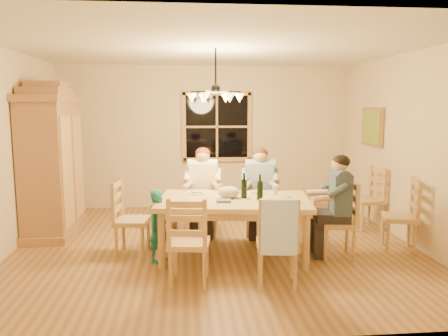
{
  "coord_description": "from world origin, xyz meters",
  "views": [
    {
      "loc": [
        -0.43,
        -5.87,
        1.95
      ],
      "look_at": [
        0.12,
        0.1,
        1.09
      ],
      "focal_mm": 35.0,
      "sensor_mm": 36.0,
      "label": 1
    }
  ],
  "objects": [
    {
      "name": "plate_slate",
      "position": [
        0.85,
        -0.44,
        0.77
      ],
      "size": [
        0.26,
        0.26,
        0.02
      ],
      "primitive_type": "cylinder",
      "color": "white",
      "rests_on": "dining_table"
    },
    {
      "name": "wine_glass_b",
      "position": [
        0.76,
        -0.29,
        0.83
      ],
      "size": [
        0.06,
        0.06,
        0.14
      ],
      "primitive_type": "cylinder",
      "color": "silver",
      "rests_on": "dining_table"
    },
    {
      "name": "wall_right",
      "position": [
        2.75,
        0.0,
        1.35
      ],
      "size": [
        0.02,
        5.0,
        2.7
      ],
      "primitive_type": "cube",
      "color": "beige",
      "rests_on": "floor"
    },
    {
      "name": "chair_near_left",
      "position": [
        -0.39,
        -1.23,
        0.3
      ],
      "size": [
        0.49,
        0.47,
        0.99
      ],
      "rotation": [
        0.0,
        0.0,
        -0.13
      ],
      "color": "#AD7D4C",
      "rests_on": "floor"
    },
    {
      "name": "adult_slate_man",
      "position": [
        1.53,
        -0.56,
        0.84
      ],
      "size": [
        0.47,
        0.43,
        0.87
      ],
      "rotation": [
        0.0,
        0.0,
        1.44
      ],
      "color": "#3B4C5E",
      "rests_on": "floor"
    },
    {
      "name": "wall_back",
      "position": [
        0.0,
        2.5,
        1.35
      ],
      "size": [
        5.5,
        0.02,
        2.7
      ],
      "primitive_type": "cube",
      "color": "beige",
      "rests_on": "floor"
    },
    {
      "name": "dining_table",
      "position": [
        0.21,
        -0.39,
        0.66
      ],
      "size": [
        2.06,
        1.41,
        0.76
      ],
      "rotation": [
        0.0,
        0.0,
        -0.13
      ],
      "color": "#AC8A4C",
      "rests_on": "floor"
    },
    {
      "name": "wine_bottle_b",
      "position": [
        0.52,
        -0.5,
        0.93
      ],
      "size": [
        0.08,
        0.08,
        0.33
      ],
      "primitive_type": "cylinder",
      "color": "black",
      "rests_on": "dining_table"
    },
    {
      "name": "adult_plaid_man",
      "position": [
        0.69,
        0.46,
        0.84
      ],
      "size": [
        0.43,
        0.47,
        0.87
      ],
      "rotation": [
        0.0,
        0.0,
        3.01
      ],
      "color": "#2F5282",
      "rests_on": "floor"
    },
    {
      "name": "ceiling",
      "position": [
        0.0,
        0.0,
        2.7
      ],
      "size": [
        5.5,
        5.0,
        0.02
      ],
      "primitive_type": "cube",
      "color": "white",
      "rests_on": "wall_back"
    },
    {
      "name": "wine_bottle_a",
      "position": [
        0.34,
        -0.36,
        0.93
      ],
      "size": [
        0.08,
        0.08,
        0.33
      ],
      "primitive_type": "cylinder",
      "color": "black",
      "rests_on": "dining_table"
    },
    {
      "name": "chandelier",
      "position": [
        -0.0,
        0.0,
        2.08
      ],
      "size": [
        0.77,
        0.68,
        0.71
      ],
      "color": "black",
      "rests_on": "ceiling"
    },
    {
      "name": "cloth_bundle",
      "position": [
        0.14,
        -0.34,
        0.84
      ],
      "size": [
        0.28,
        0.22,
        0.15
      ],
      "primitive_type": "ellipsoid",
      "color": "#BCB088",
      "rests_on": "dining_table"
    },
    {
      "name": "plate_woman",
      "position": [
        -0.25,
        -0.01,
        0.77
      ],
      "size": [
        0.26,
        0.26,
        0.02
      ],
      "primitive_type": "cylinder",
      "color": "white",
      "rests_on": "dining_table"
    },
    {
      "name": "armoire",
      "position": [
        -2.42,
        0.88,
        1.06
      ],
      "size": [
        0.66,
        1.4,
        2.3
      ],
      "color": "olive",
      "rests_on": "floor"
    },
    {
      "name": "chair_spare_front",
      "position": [
        2.45,
        -0.39,
        0.3
      ],
      "size": [
        0.52,
        0.54,
        0.99
      ],
      "rotation": [
        0.0,
        0.0,
        1.29
      ],
      "color": "#AD7D4C",
      "rests_on": "floor"
    },
    {
      "name": "cap",
      "position": [
        0.76,
        -0.79,
        0.82
      ],
      "size": [
        0.2,
        0.2,
        0.11
      ],
      "primitive_type": "ellipsoid",
      "color": "tan",
      "rests_on": "dining_table"
    },
    {
      "name": "plate_plaid",
      "position": [
        0.54,
        -0.09,
        0.77
      ],
      "size": [
        0.26,
        0.26,
        0.02
      ],
      "primitive_type": "cylinder",
      "color": "white",
      "rests_on": "dining_table"
    },
    {
      "name": "wine_glass_a",
      "position": [
        0.06,
        -0.09,
        0.83
      ],
      "size": [
        0.06,
        0.06,
        0.14
      ],
      "primitive_type": "cylinder",
      "color": "silver",
      "rests_on": "dining_table"
    },
    {
      "name": "chair_far_right",
      "position": [
        0.69,
        0.46,
        0.3
      ],
      "size": [
        0.49,
        0.47,
        0.99
      ],
      "rotation": [
        0.0,
        0.0,
        3.01
      ],
      "color": "#AD7D4C",
      "rests_on": "floor"
    },
    {
      "name": "adult_woman",
      "position": [
        -0.15,
        0.57,
        0.84
      ],
      "size": [
        0.43,
        0.47,
        0.87
      ],
      "rotation": [
        0.0,
        0.0,
        3.01
      ],
      "color": "beige",
      "rests_on": "floor"
    },
    {
      "name": "chair_end_right",
      "position": [
        1.53,
        -0.56,
        0.3
      ],
      "size": [
        0.47,
        0.49,
        0.99
      ],
      "rotation": [
        0.0,
        0.0,
        1.44
      ],
      "color": "#AD7D4C",
      "rests_on": "floor"
    },
    {
      "name": "towel",
      "position": [
        0.54,
        -1.54,
        0.7
      ],
      "size": [
        0.39,
        0.15,
        0.58
      ],
      "primitive_type": "cube",
      "rotation": [
        0.0,
        0.0,
        -0.13
      ],
      "color": "#B1C9F0",
      "rests_on": "chair_near_right"
    },
    {
      "name": "child",
      "position": [
        -0.75,
        -0.52,
        0.46
      ],
      "size": [
        0.38,
        0.4,
        0.92
      ],
      "primitive_type": "imported",
      "rotation": [
        0.0,
        0.0,
        0.9
      ],
      "color": "#1A7577",
      "rests_on": "floor"
    },
    {
      "name": "window",
      "position": [
        0.2,
        2.47,
        1.55
      ],
      "size": [
        1.3,
        0.06,
        1.3
      ],
      "color": "black",
      "rests_on": "wall_back"
    },
    {
      "name": "chair_near_right",
      "position": [
        0.57,
        -1.35,
        0.3
      ],
      "size": [
        0.49,
        0.47,
        0.99
      ],
      "rotation": [
        0.0,
        0.0,
        -0.13
      ],
      "color": "#AD7D4C",
      "rests_on": "floor"
    },
    {
      "name": "chair_end_left",
      "position": [
        -1.12,
        -0.22,
        0.3
      ],
      "size": [
        0.47,
        0.49,
        0.99
      ],
      "rotation": [
        0.0,
        0.0,
        -1.7
      ],
      "color": "#AD7D4C",
      "rests_on": "floor"
    },
    {
      "name": "floor",
      "position": [
        0.0,
        0.0,
        0.0
      ],
      "size": [
        5.5,
        5.5,
        0.0
      ],
      "primitive_type": "plane",
      "color": "brown",
      "rests_on": "ground"
    },
    {
      "name": "chair_far_left",
      "position": [
        -0.15,
        0.57,
        0.3
      ],
      "size": [
        0.49,
        0.47,
        0.99
      ],
      "rotation": [
        0.0,
        0.0,
        3.01
      ],
      "color": "#AD7D4C",
      "rests_on": "floor"
    },
    {
      "name": "wall_left",
      "position": [
        -2.75,
        0.0,
        1.35
      ],
      "size": [
        0.02,
        5.0,
        2.7
      ],
      "primitive_type": "cube",
      "color": "beige",
      "rests_on": "floor"
    },
    {
      "name": "chair_spare_back",
      "position": [
        2.45,
        0.69,
        0.3
      ],
      "size": [
        0.48,
        0.49,
        0.99
      ],
      "rotation": [
        0.0,
        0.0,
        1.71
      ],
      "color": "#AD7D4C",
      "rests_on": "floor"
    },
    {
      "name": "painting",
      "position": [
        2.71,
        1.2,
        1.6
      ],
      "size": [
        0.06,
        0.78,
        0.64
      ],
      "color": "olive",
      "rests_on": "wall_right"
    },
    {
      "name": "napkin",
      "position": [
        0.05,
        -0.57,
        0.78
      ],
      "size": [
        0.2,
        0.16,
        0.03
      ],
      "primitive_type": "cube",
      "rotation": [
        0.0,
        0.0,
        -0.13
      ],
      "color": "#516195",
      "rests_on": "dining_table"
    }
  ]
}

